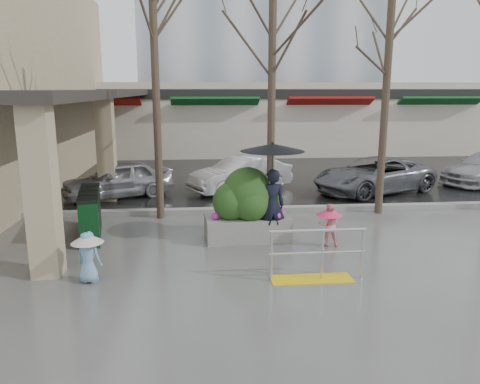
{
  "coord_description": "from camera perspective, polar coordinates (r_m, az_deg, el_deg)",
  "views": [
    {
      "loc": [
        -0.84,
        -9.63,
        3.65
      ],
      "look_at": [
        0.08,
        0.99,
        1.3
      ],
      "focal_mm": 35.0,
      "sensor_mm": 36.0,
      "label": 1
    }
  ],
  "objects": [
    {
      "name": "ground",
      "position": [
        10.33,
        0.01,
        -8.25
      ],
      "size": [
        120.0,
        120.0,
        0.0
      ],
      "primitive_type": "plane",
      "color": "#51514F",
      "rests_on": "ground"
    },
    {
      "name": "street_asphalt",
      "position": [
        31.85,
        -3.44,
        5.84
      ],
      "size": [
        120.0,
        36.0,
        0.01
      ],
      "primitive_type": "cube",
      "color": "black",
      "rests_on": "ground"
    },
    {
      "name": "curb",
      "position": [
        14.12,
        -1.4,
        -2.24
      ],
      "size": [
        120.0,
        0.3,
        0.15
      ],
      "primitive_type": "cube",
      "color": "gray",
      "rests_on": "ground"
    },
    {
      "name": "canopy_slab",
      "position": [
        18.07,
        -18.02,
        11.76
      ],
      "size": [
        2.8,
        18.0,
        0.25
      ],
      "primitive_type": "cube",
      "color": "#2D2823",
      "rests_on": "pillar_front"
    },
    {
      "name": "pillar_front",
      "position": [
        9.82,
        -23.03,
        0.27
      ],
      "size": [
        0.55,
        0.55,
        3.5
      ],
      "primitive_type": "cube",
      "color": "tan",
      "rests_on": "ground"
    },
    {
      "name": "pillar_back",
      "position": [
        16.04,
        -16.0,
        5.15
      ],
      "size": [
        0.55,
        0.55,
        3.5
      ],
      "primitive_type": "cube",
      "color": "tan",
      "rests_on": "ground"
    },
    {
      "name": "storefront_row",
      "position": [
        27.79,
        0.93,
        9.06
      ],
      "size": [
        34.0,
        6.74,
        4.0
      ],
      "color": "beige",
      "rests_on": "ground"
    },
    {
      "name": "handrail",
      "position": [
        9.31,
        9.13,
        -8.33
      ],
      "size": [
        1.9,
        0.5,
        1.03
      ],
      "color": "yellow",
      "rests_on": "ground"
    },
    {
      "name": "tree_west",
      "position": [
        13.36,
        -10.46,
        18.4
      ],
      "size": [
        3.2,
        3.2,
        6.8
      ],
      "color": "#382B21",
      "rests_on": "ground"
    },
    {
      "name": "tree_midwest",
      "position": [
        13.48,
        3.99,
        19.15
      ],
      "size": [
        3.2,
        3.2,
        7.0
      ],
      "color": "#382B21",
      "rests_on": "ground"
    },
    {
      "name": "tree_mideast",
      "position": [
        14.32,
        17.72,
        16.72
      ],
      "size": [
        3.2,
        3.2,
        6.5
      ],
      "color": "#382B21",
      "rests_on": "ground"
    },
    {
      "name": "woman",
      "position": [
        11.15,
        3.92,
        1.52
      ],
      "size": [
        1.54,
        1.54,
        2.45
      ],
      "rotation": [
        0.0,
        0.0,
        3.24
      ],
      "color": "black",
      "rests_on": "ground"
    },
    {
      "name": "child_pink",
      "position": [
        11.26,
        10.78,
        -3.54
      ],
      "size": [
        0.62,
        0.62,
        1.02
      ],
      "rotation": [
        0.0,
        0.0,
        3.03
      ],
      "color": "pink",
      "rests_on": "ground"
    },
    {
      "name": "child_blue",
      "position": [
        9.45,
        -18.04,
        -6.9
      ],
      "size": [
        0.62,
        0.62,
        1.02
      ],
      "rotation": [
        0.0,
        0.0,
        2.83
      ],
      "color": "#719DCA",
      "rests_on": "ground"
    },
    {
      "name": "planter",
      "position": [
        11.51,
        0.95,
        -1.58
      ],
      "size": [
        2.13,
        1.24,
        1.81
      ],
      "rotation": [
        0.0,
        0.0,
        0.07
      ],
      "color": "slate",
      "rests_on": "ground"
    },
    {
      "name": "news_boxes",
      "position": [
        12.33,
        -17.77,
        -2.54
      ],
      "size": [
        0.84,
        2.16,
        1.18
      ],
      "rotation": [
        0.0,
        0.0,
        0.18
      ],
      "color": "#0D3A18",
      "rests_on": "ground"
    },
    {
      "name": "car_a",
      "position": [
        16.52,
        -14.68,
        1.49
      ],
      "size": [
        3.98,
        2.92,
        1.26
      ],
      "primitive_type": "imported",
      "rotation": [
        0.0,
        0.0,
        -1.13
      ],
      "color": "#A2A2A6",
      "rests_on": "ground"
    },
    {
      "name": "car_b",
      "position": [
        16.99,
        0.06,
        2.19
      ],
      "size": [
        4.0,
        3.0,
        1.26
      ],
      "primitive_type": "imported",
      "rotation": [
        0.0,
        0.0,
        -1.07
      ],
      "color": "silver",
      "rests_on": "ground"
    },
    {
      "name": "car_c",
      "position": [
        17.44,
        15.98,
        1.98
      ],
      "size": [
        4.99,
        3.68,
        1.26
      ],
      "primitive_type": "imported",
      "rotation": [
        0.0,
        0.0,
        -1.17
      ],
      "color": "slate",
      "rests_on": "ground"
    }
  ]
}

